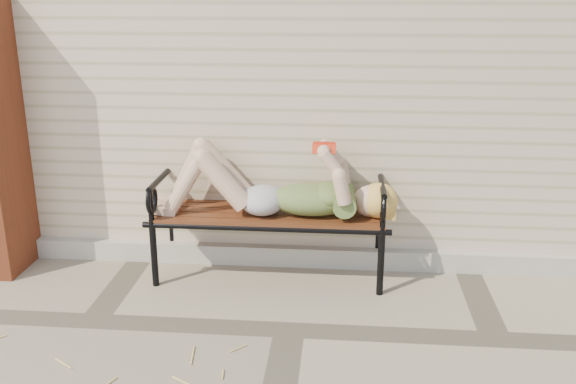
# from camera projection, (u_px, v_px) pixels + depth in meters

# --- Properties ---
(ground) EXTENTS (80.00, 80.00, 0.00)m
(ground) POSITION_uv_depth(u_px,v_px,m) (289.00, 330.00, 3.96)
(ground) COLOR gray
(ground) RESTS_ON ground
(house_wall) EXTENTS (8.00, 4.00, 3.00)m
(house_wall) POSITION_uv_depth(u_px,v_px,m) (316.00, 42.00, 6.35)
(house_wall) COLOR #C5B19A
(house_wall) RESTS_ON ground
(foundation_strip) EXTENTS (8.00, 0.10, 0.15)m
(foundation_strip) POSITION_uv_depth(u_px,v_px,m) (300.00, 256.00, 4.86)
(foundation_strip) COLOR #AEA89D
(foundation_strip) RESTS_ON ground
(garden_bench) EXTENTS (1.79, 0.71, 1.16)m
(garden_bench) POSITION_uv_depth(u_px,v_px,m) (271.00, 186.00, 4.62)
(garden_bench) COLOR black
(garden_bench) RESTS_ON ground
(reading_woman) EXTENTS (1.69, 0.38, 0.53)m
(reading_woman) POSITION_uv_depth(u_px,v_px,m) (271.00, 187.00, 4.48)
(reading_woman) COLOR #09303F
(reading_woman) RESTS_ON ground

